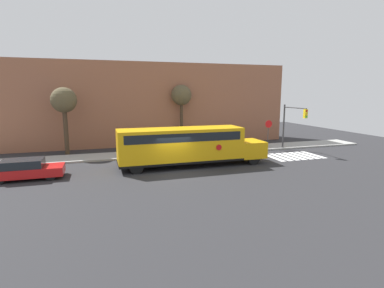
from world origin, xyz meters
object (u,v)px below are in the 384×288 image
school_bus (187,144)px  traffic_light (291,120)px  parked_car (26,169)px  stop_sign (268,130)px  tree_far_sidewalk (181,96)px  tree_near_sidewalk (64,102)px

school_bus → traffic_light: (11.30, 2.73, 1.32)m
school_bus → parked_car: school_bus is taller
stop_sign → parked_car: bearing=-167.3°
school_bus → tree_far_sidewalk: tree_far_sidewalk is taller
parked_car → stop_sign: (21.07, 4.74, 1.29)m
school_bus → traffic_light: traffic_light is taller
tree_near_sidewalk → stop_sign: bearing=-8.9°
stop_sign → tree_far_sidewalk: size_ratio=0.45×
parked_car → tree_near_sidewalk: 8.99m
school_bus → parked_car: 11.21m
traffic_light → school_bus: bearing=-166.4°
stop_sign → traffic_light: traffic_light is taller
school_bus → parked_car: size_ratio=2.60×
tree_near_sidewalk → traffic_light: bearing=-13.1°
tree_near_sidewalk → tree_far_sidewalk: bearing=7.9°
traffic_light → tree_far_sidewalk: tree_far_sidewalk is taller
parked_car → traffic_light: traffic_light is taller
school_bus → tree_near_sidewalk: 12.38m
school_bus → tree_far_sidewalk: size_ratio=1.79×
school_bus → tree_near_sidewalk: bearing=141.1°
stop_sign → tree_far_sidewalk: (-7.84, 4.58, 3.31)m
parked_car → traffic_light: size_ratio=0.99×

